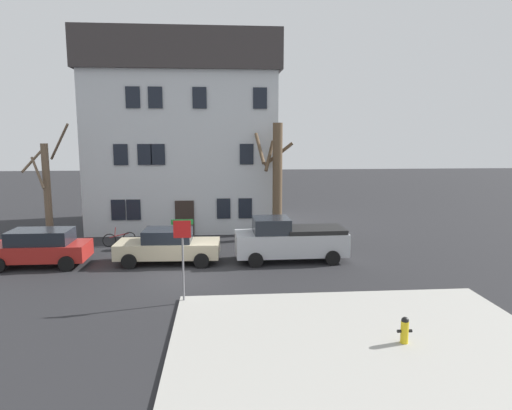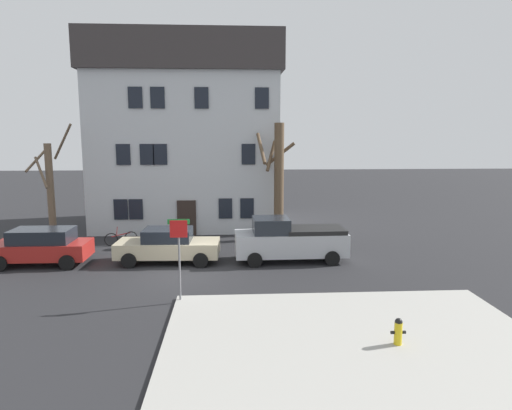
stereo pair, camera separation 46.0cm
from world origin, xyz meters
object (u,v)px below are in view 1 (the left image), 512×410
at_px(building_main, 185,133).
at_px(car_red_wagon, 40,247).
at_px(fire_hydrant, 405,330).
at_px(pickup_truck_silver, 290,240).
at_px(street_sign_pole, 183,246).
at_px(tree_bare_mid, 276,178).
at_px(bicycle_leaning, 119,239).
at_px(tree_bare_near, 47,189).
at_px(car_beige_sedan, 168,246).

height_order(building_main, car_red_wagon, building_main).
bearing_deg(fire_hydrant, pickup_truck_silver, 101.49).
distance_m(building_main, car_red_wagon, 12.45).
height_order(car_red_wagon, street_sign_pole, street_sign_pole).
distance_m(tree_bare_mid, fire_hydrant, 14.24).
bearing_deg(street_sign_pole, fire_hydrant, -31.00).
distance_m(pickup_truck_silver, bicycle_leaning, 9.43).
bearing_deg(building_main, fire_hydrant, -68.51).
height_order(building_main, bicycle_leaning, building_main).
xyz_separation_m(building_main, tree_bare_near, (-7.15, -4.97, -3.07)).
bearing_deg(street_sign_pole, tree_bare_near, 129.27).
distance_m(tree_bare_near, bicycle_leaning, 4.90).
xyz_separation_m(tree_bare_mid, car_red_wagon, (-11.35, -4.74, -2.59)).
bearing_deg(pickup_truck_silver, fire_hydrant, -78.51).
bearing_deg(bicycle_leaning, fire_hydrant, -50.23).
relative_size(tree_bare_near, car_beige_sedan, 1.36).
bearing_deg(building_main, pickup_truck_silver, -60.23).
distance_m(building_main, car_beige_sedan, 10.93).
bearing_deg(tree_bare_mid, car_red_wagon, -157.34).
bearing_deg(bicycle_leaning, pickup_truck_silver, -22.48).
relative_size(car_beige_sedan, fire_hydrant, 6.29).
distance_m(building_main, street_sign_pole, 15.43).
xyz_separation_m(car_beige_sedan, bicycle_leaning, (-3.00, 3.52, -0.44)).
relative_size(building_main, tree_bare_mid, 1.81).
bearing_deg(tree_bare_near, car_red_wagon, -74.96).
xyz_separation_m(tree_bare_near, street_sign_pole, (8.10, -9.91, -0.89)).
bearing_deg(fire_hydrant, car_beige_sedan, 129.49).
relative_size(street_sign_pole, bicycle_leaning, 1.83).
height_order(tree_bare_near, tree_bare_mid, tree_bare_mid).
bearing_deg(pickup_truck_silver, bicycle_leaning, 157.52).
height_order(tree_bare_near, car_red_wagon, tree_bare_near).
xyz_separation_m(car_beige_sedan, pickup_truck_silver, (5.70, -0.08, 0.20)).
bearing_deg(car_beige_sedan, tree_bare_mid, 39.57).
height_order(tree_bare_mid, street_sign_pole, tree_bare_mid).
xyz_separation_m(car_red_wagon, fire_hydrant, (13.26, -9.06, -0.36)).
xyz_separation_m(tree_bare_near, car_beige_sedan, (6.98, -4.62, -2.18)).
xyz_separation_m(tree_bare_mid, street_sign_pole, (-4.51, -9.95, -1.37)).
height_order(car_red_wagon, pickup_truck_silver, pickup_truck_silver).
distance_m(car_beige_sedan, fire_hydrant, 11.86).
xyz_separation_m(building_main, car_red_wagon, (-5.88, -9.67, -5.18)).
relative_size(building_main, pickup_truck_silver, 2.27).
distance_m(car_red_wagon, fire_hydrant, 16.07).
bearing_deg(street_sign_pole, building_main, 93.67).
xyz_separation_m(building_main, pickup_truck_silver, (5.53, -9.67, -5.06)).
distance_m(car_red_wagon, street_sign_pole, 8.68).
bearing_deg(fire_hydrant, street_sign_pole, 149.00).
height_order(street_sign_pole, bicycle_leaning, street_sign_pole).
bearing_deg(tree_bare_mid, building_main, 137.94).
xyz_separation_m(tree_bare_near, bicycle_leaning, (3.98, -1.10, -2.62)).
bearing_deg(tree_bare_mid, pickup_truck_silver, -89.24).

